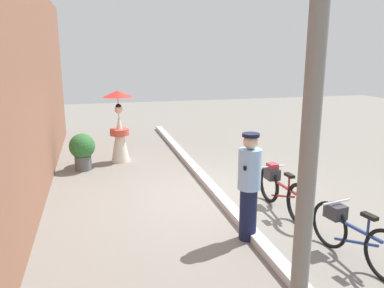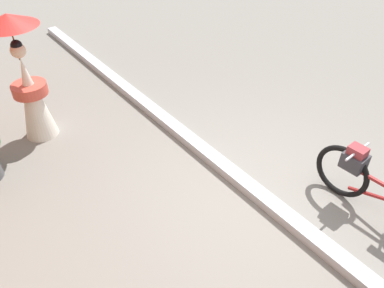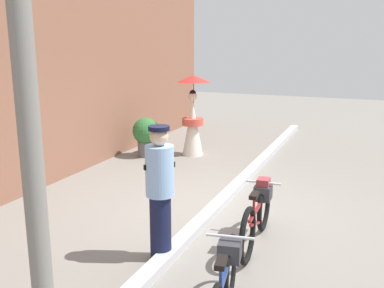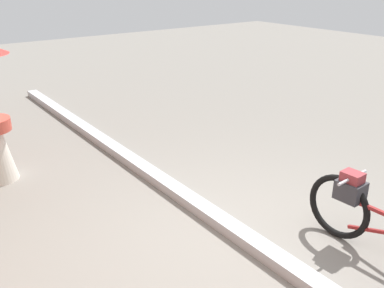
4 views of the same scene
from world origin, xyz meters
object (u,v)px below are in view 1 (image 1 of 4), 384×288
at_px(bicycle_near_officer, 352,233).
at_px(person_officer, 249,184).
at_px(person_with_parasol, 119,127).
at_px(utility_pole, 313,95).
at_px(bicycle_far_side, 281,189).
at_px(potted_plant_by_door, 83,149).

distance_m(bicycle_near_officer, person_officer, 1.53).
relative_size(person_with_parasol, utility_pole, 0.38).
bearing_deg(person_officer, bicycle_near_officer, -129.48).
relative_size(bicycle_far_side, utility_pole, 0.36).
relative_size(person_officer, potted_plant_by_door, 1.85).
bearing_deg(utility_pole, bicycle_near_officer, -55.00).
height_order(person_with_parasol, utility_pole, utility_pole).
bearing_deg(person_officer, utility_pole, 174.12).
distance_m(bicycle_near_officer, person_with_parasol, 6.38).
relative_size(person_with_parasol, potted_plant_by_door, 2.05).
bearing_deg(potted_plant_by_door, bicycle_far_side, -134.77).
bearing_deg(bicycle_far_side, person_with_parasol, 32.70).
distance_m(bicycle_near_officer, utility_pole, 2.56).
bearing_deg(bicycle_far_side, utility_pole, 156.64).
height_order(person_officer, potted_plant_by_door, person_officer).
distance_m(bicycle_far_side, person_with_parasol, 4.74).
xyz_separation_m(bicycle_far_side, person_with_parasol, (3.97, 2.55, 0.49)).
distance_m(person_officer, potted_plant_by_door, 4.98).
bearing_deg(bicycle_near_officer, person_with_parasol, 25.04).
height_order(bicycle_near_officer, potted_plant_by_door, potted_plant_by_door).
xyz_separation_m(bicycle_near_officer, person_with_parasol, (5.76, 2.69, 0.50)).
relative_size(bicycle_near_officer, utility_pole, 0.34).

